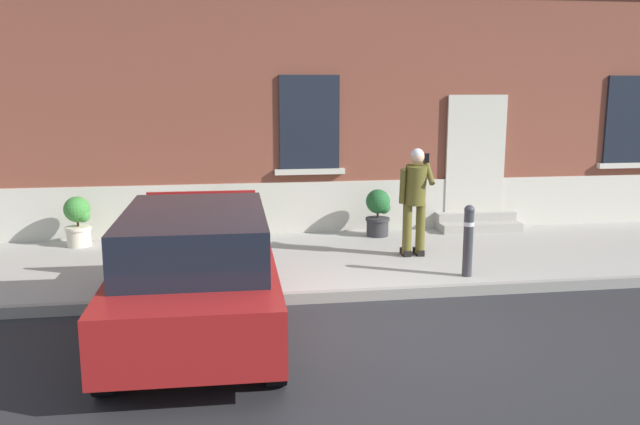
{
  "coord_description": "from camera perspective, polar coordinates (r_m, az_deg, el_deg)",
  "views": [
    {
      "loc": [
        -1.8,
        -7.43,
        2.86
      ],
      "look_at": [
        -0.41,
        1.6,
        1.1
      ],
      "focal_mm": 37.06,
      "sensor_mm": 36.0,
      "label": 1
    }
  ],
  "objects": [
    {
      "name": "ground_plane",
      "position": [
        8.16,
        4.65,
        -9.65
      ],
      "size": [
        80.0,
        80.0,
        0.0
      ],
      "primitive_type": "plane",
      "color": "#232326"
    },
    {
      "name": "sidewalk",
      "position": [
        10.76,
        1.21,
        -4.1
      ],
      "size": [
        24.0,
        3.6,
        0.15
      ],
      "primitive_type": "cube",
      "color": "#99968E",
      "rests_on": "ground"
    },
    {
      "name": "person_on_phone",
      "position": [
        10.58,
        8.22,
        1.5
      ],
      "size": [
        0.51,
        0.48,
        1.75
      ],
      "rotation": [
        0.0,
        0.0,
        0.06
      ],
      "color": "#514C1E",
      "rests_on": "sidewalk"
    },
    {
      "name": "building_facade",
      "position": [
        12.88,
        -0.66,
        14.77
      ],
      "size": [
        24.0,
        1.52,
        7.5
      ],
      "color": "brown",
      "rests_on": "ground"
    },
    {
      "name": "planter_olive",
      "position": [
        11.69,
        -7.51,
        -0.3
      ],
      "size": [
        0.44,
        0.44,
        0.86
      ],
      "color": "#606B38",
      "rests_on": "sidewalk"
    },
    {
      "name": "curb_edge",
      "position": [
        9.0,
        3.27,
        -7.13
      ],
      "size": [
        24.0,
        0.12,
        0.15
      ],
      "primitive_type": "cube",
      "color": "gray",
      "rests_on": "ground"
    },
    {
      "name": "bollard_far_left",
      "position": [
        9.07,
        -13.09,
        -3.08
      ],
      "size": [
        0.15,
        0.15,
        1.04
      ],
      "color": "#333338",
      "rests_on": "sidewalk"
    },
    {
      "name": "planter_cream",
      "position": [
        11.99,
        -20.16,
        -0.61
      ],
      "size": [
        0.44,
        0.44,
        0.86
      ],
      "color": "beige",
      "rests_on": "sidewalk"
    },
    {
      "name": "entrance_stoop",
      "position": [
        12.98,
        13.39,
        -0.84
      ],
      "size": [
        1.55,
        0.64,
        0.32
      ],
      "color": "#9E998E",
      "rests_on": "sidewalk"
    },
    {
      "name": "bollard_near_person",
      "position": [
        9.69,
        12.68,
        -2.16
      ],
      "size": [
        0.15,
        0.15,
        1.04
      ],
      "color": "#333338",
      "rests_on": "sidewalk"
    },
    {
      "name": "planter_charcoal",
      "position": [
        12.06,
        5.05,
        0.09
      ],
      "size": [
        0.44,
        0.44,
        0.86
      ],
      "color": "#2D2D30",
      "rests_on": "sidewalk"
    },
    {
      "name": "hatchback_car_red",
      "position": [
        7.69,
        -10.6,
        -4.91
      ],
      "size": [
        1.85,
        4.1,
        1.5
      ],
      "color": "maroon",
      "rests_on": "ground"
    }
  ]
}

